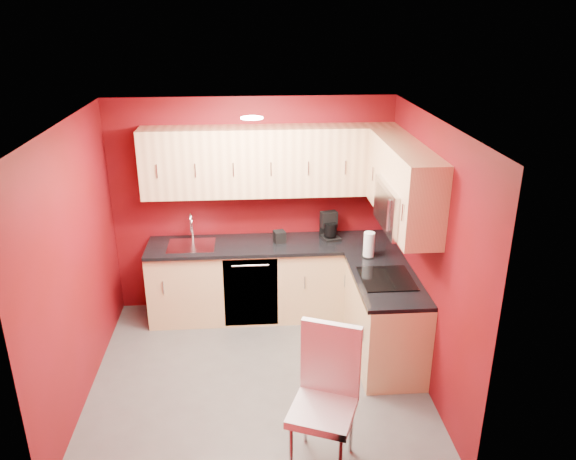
{
  "coord_description": "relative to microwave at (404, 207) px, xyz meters",
  "views": [
    {
      "loc": [
        -0.05,
        -4.64,
        3.39
      ],
      "look_at": [
        0.34,
        0.55,
        1.32
      ],
      "focal_mm": 35.0,
      "sensor_mm": 36.0,
      "label": 1
    }
  ],
  "objects": [
    {
      "name": "microwave",
      "position": [
        0.0,
        0.0,
        0.0
      ],
      "size": [
        0.42,
        0.76,
        0.42
      ],
      "color": "silver",
      "rests_on": "upper_cabinets_right"
    },
    {
      "name": "base_cabinets_back",
      "position": [
        -1.19,
        1.0,
        -1.22
      ],
      "size": [
        2.8,
        0.6,
        0.87
      ],
      "primitive_type": "cube",
      "color": "#E2C581",
      "rests_on": "floor"
    },
    {
      "name": "upper_cabinets_right",
      "position": [
        0.03,
        0.24,
        0.23
      ],
      "size": [
        0.35,
        1.55,
        0.75
      ],
      "color": "#EABE84",
      "rests_on": "wall_right"
    },
    {
      "name": "wall_right",
      "position": [
        0.21,
        -0.2,
        -0.41
      ],
      "size": [
        0.0,
        3.0,
        3.0
      ],
      "primitive_type": "plane",
      "rotation": [
        1.57,
        0.0,
        -1.57
      ],
      "color": "maroon",
      "rests_on": "floor"
    },
    {
      "name": "napkin_holder",
      "position": [
        -1.1,
        1.01,
        -0.68
      ],
      "size": [
        0.15,
        0.15,
        0.13
      ],
      "primitive_type": null,
      "rotation": [
        0.0,
        0.0,
        0.26
      ],
      "color": "black",
      "rests_on": "countertop_back"
    },
    {
      "name": "downlight",
      "position": [
        -1.39,
        0.1,
        0.82
      ],
      "size": [
        0.2,
        0.2,
        0.01
      ],
      "primitive_type": "cylinder",
      "color": "white",
      "rests_on": "ceiling"
    },
    {
      "name": "wall_left",
      "position": [
        -2.99,
        -0.2,
        -0.41
      ],
      "size": [
        0.0,
        3.0,
        3.0
      ],
      "primitive_type": "plane",
      "rotation": [
        1.57,
        0.0,
        1.57
      ],
      "color": "maroon",
      "rests_on": "floor"
    },
    {
      "name": "base_cabinets_right",
      "position": [
        -0.09,
        0.05,
        -1.22
      ],
      "size": [
        0.6,
        1.3,
        0.87
      ],
      "primitive_type": "cube",
      "color": "#E2C581",
      "rests_on": "floor"
    },
    {
      "name": "countertop_right",
      "position": [
        -0.11,
        0.04,
        -0.77
      ],
      "size": [
        0.63,
        1.27,
        0.04
      ],
      "primitive_type": "cube",
      "color": "black",
      "rests_on": "base_cabinets_right"
    },
    {
      "name": "sink",
      "position": [
        -2.09,
        1.0,
        -0.72
      ],
      "size": [
        0.52,
        0.42,
        0.35
      ],
      "color": "silver",
      "rests_on": "countertop_back"
    },
    {
      "name": "wall_back",
      "position": [
        -1.39,
        1.3,
        -0.41
      ],
      "size": [
        3.2,
        0.0,
        3.2
      ],
      "primitive_type": "plane",
      "rotation": [
        1.57,
        0.0,
        0.0
      ],
      "color": "maroon",
      "rests_on": "floor"
    },
    {
      "name": "upper_cabinets_back",
      "position": [
        -1.19,
        1.13,
        0.17
      ],
      "size": [
        2.8,
        0.35,
        0.75
      ],
      "primitive_type": "cube",
      "color": "#EABE84",
      "rests_on": "wall_back"
    },
    {
      "name": "wall_front",
      "position": [
        -1.39,
        -1.7,
        -0.41
      ],
      "size": [
        3.2,
        0.0,
        3.2
      ],
      "primitive_type": "plane",
      "rotation": [
        -1.57,
        0.0,
        0.0
      ],
      "color": "maroon",
      "rests_on": "floor"
    },
    {
      "name": "cooktop",
      "position": [
        -0.11,
        0.0,
        -0.74
      ],
      "size": [
        0.5,
        0.55,
        0.01
      ],
      "primitive_type": "cube",
      "color": "black",
      "rests_on": "countertop_right"
    },
    {
      "name": "countertop_back",
      "position": [
        -1.19,
        0.99,
        -0.77
      ],
      "size": [
        2.8,
        0.63,
        0.04
      ],
      "primitive_type": "cube",
      "color": "black",
      "rests_on": "base_cabinets_back"
    },
    {
      "name": "ceiling",
      "position": [
        -1.39,
        -0.2,
        0.84
      ],
      "size": [
        3.2,
        3.2,
        0.0
      ],
      "primitive_type": "plane",
      "rotation": [
        3.14,
        0.0,
        0.0
      ],
      "color": "white",
      "rests_on": "wall_back"
    },
    {
      "name": "dishwasher_front",
      "position": [
        -1.44,
        0.71,
        -1.22
      ],
      "size": [
        0.6,
        0.02,
        0.82
      ],
      "primitive_type": "cube",
      "color": "black",
      "rests_on": "base_cabinets_back"
    },
    {
      "name": "dining_chair",
      "position": [
        -0.92,
        -1.4,
        -1.08
      ],
      "size": [
        0.62,
        0.64,
        1.17
      ],
      "primitive_type": null,
      "rotation": [
        0.0,
        0.0,
        -0.39
      ],
      "color": "silver",
      "rests_on": "floor"
    },
    {
      "name": "paper_towel",
      "position": [
        -0.18,
        0.54,
        -0.61
      ],
      "size": [
        0.18,
        0.18,
        0.27
      ],
      "primitive_type": null,
      "rotation": [
        0.0,
        0.0,
        -0.19
      ],
      "color": "silver",
      "rests_on": "countertop_right"
    },
    {
      "name": "coffee_maker",
      "position": [
        -0.51,
        1.06,
        -0.6
      ],
      "size": [
        0.24,
        0.29,
        0.31
      ],
      "primitive_type": null,
      "rotation": [
        0.0,
        0.0,
        0.26
      ],
      "color": "black",
      "rests_on": "countertop_back"
    },
    {
      "name": "floor",
      "position": [
        -1.39,
        -0.2,
        -1.66
      ],
      "size": [
        3.2,
        3.2,
        0.0
      ],
      "primitive_type": "plane",
      "color": "#52504C",
      "rests_on": "ground"
    }
  ]
}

